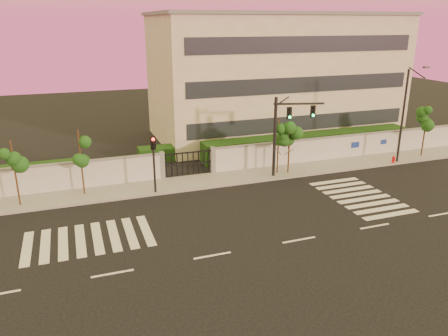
{
  "coord_description": "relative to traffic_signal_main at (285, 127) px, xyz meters",
  "views": [
    {
      "loc": [
        -11.08,
        -18.78,
        11.36
      ],
      "look_at": [
        -2.22,
        6.0,
        2.53
      ],
      "focal_mm": 35.0,
      "sensor_mm": 36.0,
      "label": 1
    }
  ],
  "objects": [
    {
      "name": "ground",
      "position": [
        -3.9,
        -9.68,
        -3.91
      ],
      "size": [
        120.0,
        120.0,
        0.0
      ],
      "primitive_type": "plane",
      "color": "black",
      "rests_on": "ground"
    },
    {
      "name": "sidewalk",
      "position": [
        -3.9,
        0.82,
        -3.83
      ],
      "size": [
        60.0,
        3.0,
        0.15
      ],
      "primitive_type": "cube",
      "color": "gray",
      "rests_on": "ground"
    },
    {
      "name": "perimeter_wall",
      "position": [
        -3.8,
        2.32,
        -2.84
      ],
      "size": [
        60.0,
        0.36,
        2.2
      ],
      "color": "#B4B6BB",
      "rests_on": "ground"
    },
    {
      "name": "hedge_row",
      "position": [
        -2.74,
        5.05,
        -3.09
      ],
      "size": [
        41.0,
        4.25,
        1.8
      ],
      "color": "black",
      "rests_on": "ground"
    },
    {
      "name": "institutional_building",
      "position": [
        5.1,
        12.3,
        2.25
      ],
      "size": [
        24.4,
        12.4,
        12.25
      ],
      "color": "#BCB69F",
      "rests_on": "ground"
    },
    {
      "name": "road_markings",
      "position": [
        -5.48,
        -5.93,
        -3.9
      ],
      "size": [
        57.0,
        7.62,
        0.02
      ],
      "color": "silver",
      "rests_on": "ground"
    },
    {
      "name": "street_tree_b",
      "position": [
        -18.63,
        0.41,
        -0.64
      ],
      "size": [
        1.38,
        1.1,
        4.44
      ],
      "color": "#382314",
      "rests_on": "ground"
    },
    {
      "name": "street_tree_c",
      "position": [
        -14.62,
        1.02,
        -0.48
      ],
      "size": [
        1.42,
        1.13,
        4.66
      ],
      "color": "#382314",
      "rests_on": "ground"
    },
    {
      "name": "street_tree_d",
      "position": [
        -0.2,
        0.52,
        -0.65
      ],
      "size": [
        1.4,
        1.12,
        4.43
      ],
      "color": "#382314",
      "rests_on": "ground"
    },
    {
      "name": "street_tree_e",
      "position": [
        0.65,
        0.33,
        -0.92
      ],
      "size": [
        1.45,
        1.15,
        4.05
      ],
      "color": "#382314",
      "rests_on": "ground"
    },
    {
      "name": "street_tree_f",
      "position": [
        13.88,
        0.43,
        -0.41
      ],
      "size": [
        1.52,
        1.21,
        4.75
      ],
      "color": "#382314",
      "rests_on": "ground"
    },
    {
      "name": "traffic_signal_main",
      "position": [
        0.0,
        0.0,
        0.0
      ],
      "size": [
        3.86,
        1.19,
        6.18
      ],
      "rotation": [
        0.0,
        0.0,
        -0.28
      ],
      "color": "black",
      "rests_on": "ground"
    },
    {
      "name": "traffic_signal_secondary",
      "position": [
        -9.99,
        -0.38,
        -1.21
      ],
      "size": [
        0.33,
        0.33,
        4.25
      ],
      "rotation": [
        0.0,
        0.0,
        0.24
      ],
      "color": "black",
      "rests_on": "ground"
    },
    {
      "name": "streetlight_east",
      "position": [
        10.68,
        -0.41,
        0.51
      ],
      "size": [
        0.49,
        1.97,
        8.18
      ],
      "color": "black",
      "rests_on": "ground"
    },
    {
      "name": "fire_hydrant",
      "position": [
        10.12,
        -0.45,
        -3.54
      ],
      "size": [
        0.29,
        0.28,
        0.74
      ],
      "rotation": [
        0.0,
        0.0,
        -0.22
      ],
      "color": "red",
      "rests_on": "ground"
    }
  ]
}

